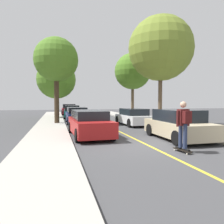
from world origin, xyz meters
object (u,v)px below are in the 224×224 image
at_px(parked_car_right_near, 133,117).
at_px(parked_car_right_nearest, 178,125).
at_px(street_tree_left_nearest, 56,60).
at_px(parked_car_left_near, 77,115).
at_px(parked_car_left_farthest, 69,109).
at_px(street_tree_right_nearest, 161,49).
at_px(street_tree_left_near, 56,80).
at_px(skateboard, 183,150).
at_px(skateboarder, 184,122).
at_px(parked_car_left_nearest, 89,123).
at_px(street_tree_right_near, 133,71).
at_px(parked_car_left_far, 72,112).

bearing_deg(parked_car_right_near, parked_car_right_nearest, -90.00).
bearing_deg(street_tree_left_nearest, parked_car_left_near, 25.05).
relative_size(parked_car_left_farthest, street_tree_right_nearest, 0.59).
height_order(street_tree_left_near, street_tree_right_nearest, street_tree_right_nearest).
relative_size(parked_car_right_nearest, skateboard, 4.83).
distance_m(parked_car_right_nearest, skateboarder, 2.93).
xyz_separation_m(parked_car_left_nearest, street_tree_right_nearest, (5.80, 3.28, 5.06)).
bearing_deg(street_tree_right_near, skateboarder, -102.28).
bearing_deg(parked_car_left_far, parked_car_right_near, -65.13).
height_order(parked_car_left_farthest, parked_car_right_nearest, parked_car_right_nearest).
height_order(parked_car_left_near, street_tree_left_near, street_tree_left_near).
distance_m(parked_car_right_near, street_tree_right_near, 6.64).
distance_m(parked_car_left_far, street_tree_right_nearest, 12.72).
distance_m(parked_car_right_near, skateboard, 9.10).
distance_m(street_tree_right_nearest, skateboard, 10.09).
distance_m(parked_car_left_farthest, parked_car_right_nearest, 22.06).
bearing_deg(parked_car_right_near, skateboarder, -98.50).
bearing_deg(parked_car_right_near, street_tree_right_near, 70.99).
relative_size(street_tree_left_nearest, skateboarder, 3.83).
xyz_separation_m(parked_car_left_nearest, parked_car_left_near, (0.00, 7.15, -0.03)).
relative_size(street_tree_right_nearest, skateboard, 9.28).
bearing_deg(street_tree_left_nearest, skateboarder, -67.78).
distance_m(street_tree_left_nearest, street_tree_right_near, 8.04).
bearing_deg(parked_car_right_near, street_tree_left_near, 124.83).
distance_m(skateboard, skateboarder, 1.03).
distance_m(parked_car_left_near, parked_car_left_farthest, 12.55).
bearing_deg(parked_car_right_nearest, skateboarder, -117.72).
relative_size(parked_car_left_far, street_tree_right_nearest, 0.51).
distance_m(street_tree_left_nearest, skateboarder, 12.45).
height_order(street_tree_right_near, skateboarder, street_tree_right_near).
distance_m(parked_car_left_near, parked_car_right_nearest, 10.02).
bearing_deg(parked_car_left_near, parked_car_right_nearest, -65.62).
height_order(street_tree_left_near, skateboard, street_tree_left_near).
bearing_deg(street_tree_right_near, street_tree_left_near, 154.90).
xyz_separation_m(street_tree_right_nearest, skateboard, (-3.02, -7.78, -5.66)).
height_order(parked_car_left_farthest, street_tree_right_nearest, street_tree_right_nearest).
bearing_deg(skateboarder, parked_car_right_nearest, 62.28).
distance_m(parked_car_left_nearest, skateboarder, 5.34).
bearing_deg(parked_car_left_nearest, street_tree_left_near, 97.41).
bearing_deg(parked_car_left_far, street_tree_right_near, -35.09).
xyz_separation_m(parked_car_left_near, skateboard, (2.78, -11.65, -0.58)).
distance_m(street_tree_right_nearest, street_tree_right_near, 6.10).
relative_size(parked_car_left_far, parked_car_right_near, 0.97).
height_order(parked_car_right_nearest, skateboarder, skateboarder).
xyz_separation_m(parked_car_right_near, skateboard, (-1.35, -8.98, -0.55)).
bearing_deg(parked_car_left_near, street_tree_right_near, 20.51).
relative_size(parked_car_right_near, street_tree_right_nearest, 0.53).
xyz_separation_m(parked_car_right_near, street_tree_left_nearest, (-5.80, 1.89, 4.50)).
bearing_deg(parked_car_left_near, street_tree_left_near, 106.39).
xyz_separation_m(parked_car_left_near, parked_car_left_farthest, (0.00, 12.55, 0.05)).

